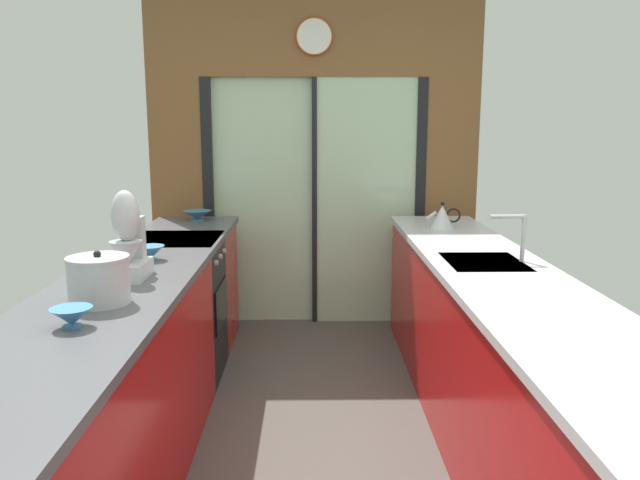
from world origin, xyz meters
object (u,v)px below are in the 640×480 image
Objects in this scene: oven_range at (176,309)px; mixing_bowl_near at (72,317)px; kettle at (442,216)px; mixing_bowl_mid at (150,252)px; mixing_bowl_far at (197,215)px; stock_pot at (99,280)px; stand_mixer at (128,245)px.

oven_range is 6.15× the size of mixing_bowl_near.
mixing_bowl_mid is at bearing -150.12° from kettle.
stock_pot reaches higher than mixing_bowl_far.
stock_pot is at bearing -90.00° from stand_mixer.
mixing_bowl_far is (-0.00, 2.52, 0.00)m from mixing_bowl_near.
kettle is at bearing 12.10° from oven_range.
kettle is at bearing 50.24° from mixing_bowl_near.
mixing_bowl_far is 0.87× the size of stock_pot.
stock_pot reaches higher than mixing_bowl_mid.
mixing_bowl_mid reaches higher than mixing_bowl_near.
kettle is (1.78, -0.37, 0.04)m from mixing_bowl_far.
mixing_bowl_far reaches higher than oven_range.
oven_range is 6.07× the size of mixing_bowl_mid.
mixing_bowl_near is at bearing -129.76° from kettle.
mixing_bowl_near is 2.52m from mixing_bowl_far.
mixing_bowl_near and mixing_bowl_far have the same top height.
kettle reaches higher than mixing_bowl_near.
mixing_bowl_near reaches higher than oven_range.
stock_pot is at bearing -89.27° from oven_range.
mixing_bowl_mid is at bearing 90.00° from stand_mixer.
mixing_bowl_near is 0.61× the size of kettle.
mixing_bowl_near is 2.79m from kettle.
mixing_bowl_far is at bearing 90.00° from mixing_bowl_mid.
stock_pot is (0.00, -2.21, 0.06)m from mixing_bowl_far.
mixing_bowl_far is at bearing 90.00° from stock_pot.
mixing_bowl_far is at bearing 90.00° from stand_mixer.
mixing_bowl_mid is 0.82m from stock_pot.
stand_mixer reaches higher than oven_range.
mixing_bowl_far is (0.00, 1.40, -0.00)m from mixing_bowl_mid.
mixing_bowl_mid is at bearing -88.34° from oven_range.
stand_mixer is 1.71× the size of kettle.
mixing_bowl_mid is 0.62× the size of kettle.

